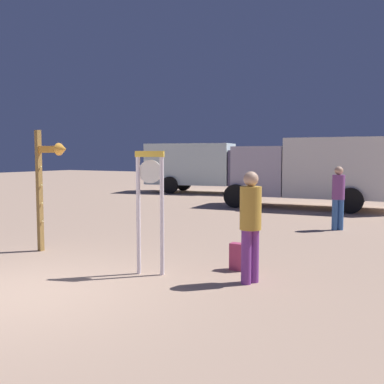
# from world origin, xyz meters

# --- Properties ---
(ground_plane) EXTENTS (80.00, 80.00, 0.00)m
(ground_plane) POSITION_xyz_m (0.00, 0.00, 0.00)
(ground_plane) COLOR tan
(standing_clock) EXTENTS (0.49, 0.24, 2.09)m
(standing_clock) POSITION_xyz_m (1.05, 1.86, 1.29)
(standing_clock) COLOR white
(standing_clock) RESTS_ON ground_plane
(arrow_sign) EXTENTS (0.96, 0.27, 2.55)m
(arrow_sign) POSITION_xyz_m (-1.75, 2.17, 1.65)
(arrow_sign) COLOR olive
(arrow_sign) RESTS_ON ground_plane
(person_near_clock) EXTENTS (0.34, 0.34, 1.77)m
(person_near_clock) POSITION_xyz_m (2.71, 2.23, 0.99)
(person_near_clock) COLOR #7E3791
(person_near_clock) RESTS_ON ground_plane
(backpack) EXTENTS (0.28, 0.21, 0.48)m
(backpack) POSITION_xyz_m (2.23, 2.86, 0.23)
(backpack) COLOR #B33B62
(backpack) RESTS_ON ground_plane
(person_distant) EXTENTS (0.33, 0.33, 1.73)m
(person_distant) POSITION_xyz_m (2.86, 8.03, 0.96)
(person_distant) COLOR #3866A9
(person_distant) RESTS_ON ground_plane
(box_truck_near) EXTENTS (6.46, 2.99, 2.67)m
(box_truck_near) POSITION_xyz_m (1.08, 12.74, 1.48)
(box_truck_near) COLOR white
(box_truck_near) RESTS_ON ground_plane
(box_truck_far) EXTENTS (7.04, 3.58, 2.66)m
(box_truck_far) POSITION_xyz_m (-5.96, 16.73, 1.48)
(box_truck_far) COLOR white
(box_truck_far) RESTS_ON ground_plane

